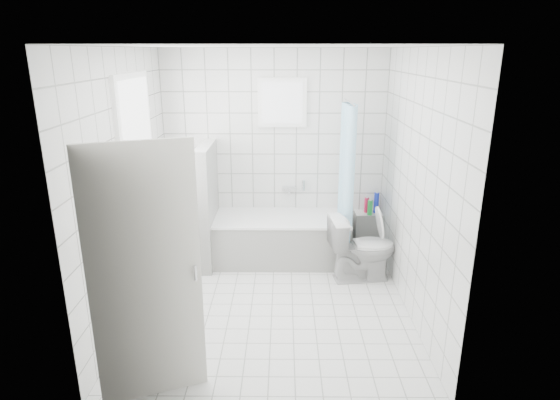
{
  "coord_description": "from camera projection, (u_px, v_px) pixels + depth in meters",
  "views": [
    {
      "loc": [
        0.12,
        -4.37,
        2.56
      ],
      "look_at": [
        0.08,
        0.35,
        1.05
      ],
      "focal_mm": 30.0,
      "sensor_mm": 36.0,
      "label": 1
    }
  ],
  "objects": [
    {
      "name": "wall_right",
      "position": [
        415.0,
        187.0,
        4.54
      ],
      "size": [
        0.02,
        3.0,
        2.6
      ],
      "primitive_type": "cube",
      "color": "white",
      "rests_on": "ground"
    },
    {
      "name": "ceiling",
      "position": [
        271.0,
        46.0,
        4.16
      ],
      "size": [
        3.0,
        3.0,
        0.0
      ],
      "primitive_type": "plane",
      "rotation": [
        3.14,
        0.0,
        0.0
      ],
      "color": "white",
      "rests_on": "ground"
    },
    {
      "name": "window_left",
      "position": [
        139.0,
        150.0,
        4.76
      ],
      "size": [
        0.01,
        0.9,
        1.4
      ],
      "primitive_type": "cube",
      "color": "white",
      "rests_on": "wall_left"
    },
    {
      "name": "partition_wall",
      "position": [
        208.0,
        205.0,
        5.75
      ],
      "size": [
        0.15,
        0.85,
        1.5
      ],
      "primitive_type": "cube",
      "color": "white",
      "rests_on": "ground"
    },
    {
      "name": "wall_left",
      "position": [
        128.0,
        186.0,
        4.56
      ],
      "size": [
        0.02,
        3.0,
        2.6
      ],
      "primitive_type": "cube",
      "color": "white",
      "rests_on": "ground"
    },
    {
      "name": "window_sill",
      "position": [
        150.0,
        218.0,
        4.98
      ],
      "size": [
        0.18,
        1.02,
        0.08
      ],
      "primitive_type": "cube",
      "color": "white",
      "rests_on": "wall_left"
    },
    {
      "name": "door",
      "position": [
        146.0,
        277.0,
        3.38
      ],
      "size": [
        0.76,
        0.32,
        2.0
      ],
      "primitive_type": "cube",
      "rotation": [
        0.0,
        0.0,
        -1.21
      ],
      "color": "silver",
      "rests_on": "ground"
    },
    {
      "name": "ledge_bottles",
      "position": [
        372.0,
        205.0,
        6.03
      ],
      "size": [
        0.18,
        0.16,
        0.27
      ],
      "color": "#D11843",
      "rests_on": "tiled_ledge"
    },
    {
      "name": "ground",
      "position": [
        272.0,
        304.0,
        4.95
      ],
      "size": [
        3.0,
        3.0,
        0.0
      ],
      "primitive_type": "plane",
      "color": "white",
      "rests_on": "ground"
    },
    {
      "name": "window_back",
      "position": [
        282.0,
        103.0,
        5.74
      ],
      "size": [
        0.5,
        0.01,
        0.5
      ],
      "primitive_type": "cube",
      "color": "white",
      "rests_on": "wall_back"
    },
    {
      "name": "curtain_rod",
      "position": [
        349.0,
        102.0,
        5.38
      ],
      "size": [
        0.02,
        0.8,
        0.02
      ],
      "primitive_type": "cylinder",
      "rotation": [
        1.57,
        0.0,
        0.0
      ],
      "color": "silver",
      "rests_on": "wall_back"
    },
    {
      "name": "wall_front",
      "position": [
        266.0,
        249.0,
        3.12
      ],
      "size": [
        2.8,
        0.02,
        2.6
      ],
      "primitive_type": "cube",
      "color": "white",
      "rests_on": "ground"
    },
    {
      "name": "bathtub",
      "position": [
        281.0,
        238.0,
        5.93
      ],
      "size": [
        1.68,
        0.77,
        0.58
      ],
      "color": "white",
      "rests_on": "ground"
    },
    {
      "name": "tub_faucet",
      "position": [
        289.0,
        189.0,
        6.08
      ],
      "size": [
        0.18,
        0.06,
        0.06
      ],
      "primitive_type": "cube",
      "color": "silver",
      "rests_on": "wall_back"
    },
    {
      "name": "toilet",
      "position": [
        362.0,
        248.0,
        5.4
      ],
      "size": [
        0.81,
        0.53,
        0.77
      ],
      "primitive_type": "imported",
      "rotation": [
        0.0,
        0.0,
        1.71
      ],
      "color": "silver",
      "rests_on": "ground"
    },
    {
      "name": "shower_curtain",
      "position": [
        347.0,
        180.0,
        5.53
      ],
      "size": [
        0.14,
        0.48,
        1.78
      ],
      "primitive_type": null,
      "color": "#4EB5E6",
      "rests_on": "curtain_rod"
    },
    {
      "name": "wall_back",
      "position": [
        274.0,
        154.0,
        5.98
      ],
      "size": [
        2.8,
        0.02,
        2.6
      ],
      "primitive_type": "cube",
      "color": "white",
      "rests_on": "ground"
    },
    {
      "name": "sill_bottles",
      "position": [
        148.0,
        204.0,
        4.87
      ],
      "size": [
        0.17,
        0.78,
        0.33
      ],
      "color": "#C16094",
      "rests_on": "window_sill"
    },
    {
      "name": "tiled_ledge",
      "position": [
        369.0,
        232.0,
        6.17
      ],
      "size": [
        0.4,
        0.24,
        0.55
      ],
      "primitive_type": "cube",
      "color": "white",
      "rests_on": "ground"
    }
  ]
}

